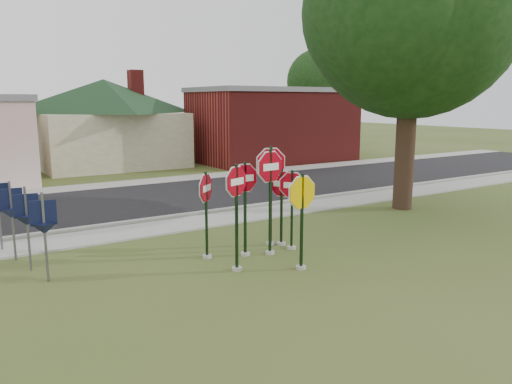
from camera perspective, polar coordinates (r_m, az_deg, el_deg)
ground at (r=11.77m, az=4.80°, el=-9.12°), size 120.00×120.00×0.00m
sidewalk_near at (r=16.29m, az=-7.03°, el=-3.52°), size 60.00×1.60×0.06m
road at (r=20.35m, az=-12.53°, el=-0.92°), size 60.00×7.00×0.04m
sidewalk_far at (r=24.38m, az=-16.03°, el=0.80°), size 60.00×1.60×0.06m
curb at (r=17.16m, az=-8.48°, el=-2.70°), size 60.00×0.20×0.14m
stop_sign_center at (r=12.65m, az=1.64°, el=0.75°), size 1.11×0.24×2.84m
stop_sign_yellow at (r=11.60m, az=5.28°, el=-1.90°), size 1.11×0.24×2.39m
stop_sign_left at (r=11.43m, az=-2.25°, el=-1.34°), size 0.92×0.37×2.61m
stop_sign_right at (r=13.21m, az=4.13°, el=-0.97°), size 0.67×0.72×2.23m
stop_sign_back_right at (r=13.48m, az=1.71°, el=1.42°), size 1.14×0.29×2.86m
stop_sign_back_left at (r=12.57m, az=-1.26°, el=-0.48°), size 1.02×0.24×2.53m
stop_sign_far_right at (r=13.56m, az=2.94°, el=-0.64°), size 0.50×0.90×2.22m
stop_sign_far_left at (r=12.46m, az=-5.72°, el=-1.41°), size 0.78×0.64×2.30m
route_sign_row at (r=13.63m, az=-26.14°, el=-2.11°), size 1.43×4.63×2.00m
building_house at (r=32.02m, az=-16.91°, el=9.46°), size 11.60×11.60×6.20m
building_brick at (r=33.16m, az=1.95°, el=7.76°), size 10.20×6.20×4.75m
oak_tree at (r=19.09m, az=17.46°, el=19.26°), size 11.11×10.51×10.78m
bg_tree_right at (r=45.18m, az=7.17°, el=12.42°), size 5.60×5.60×8.40m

